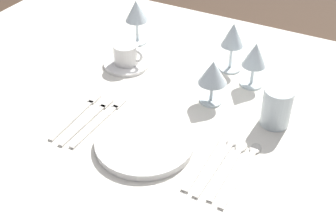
% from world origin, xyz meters
% --- Properties ---
extents(dining_table, '(1.80, 1.11, 0.74)m').
position_xyz_m(dining_table, '(0.00, 0.00, 0.66)').
color(dining_table, silver).
rests_on(dining_table, ground).
extents(dinner_plate, '(0.24, 0.24, 0.02)m').
position_xyz_m(dinner_plate, '(-0.04, -0.20, 0.75)').
color(dinner_plate, white).
rests_on(dinner_plate, dining_table).
extents(fork_outer, '(0.02, 0.22, 0.00)m').
position_xyz_m(fork_outer, '(-0.18, -0.17, 0.74)').
color(fork_outer, beige).
rests_on(fork_outer, dining_table).
extents(fork_inner, '(0.02, 0.22, 0.00)m').
position_xyz_m(fork_inner, '(-0.21, -0.18, 0.74)').
color(fork_inner, beige).
rests_on(fork_inner, dining_table).
extents(fork_salad, '(0.02, 0.21, 0.00)m').
position_xyz_m(fork_salad, '(-0.25, -0.18, 0.74)').
color(fork_salad, beige).
rests_on(fork_salad, dining_table).
extents(dinner_knife, '(0.02, 0.23, 0.00)m').
position_xyz_m(dinner_knife, '(0.11, -0.18, 0.74)').
color(dinner_knife, beige).
rests_on(dinner_knife, dining_table).
extents(spoon_soup, '(0.03, 0.23, 0.01)m').
position_xyz_m(spoon_soup, '(0.15, -0.15, 0.74)').
color(spoon_soup, beige).
rests_on(spoon_soup, dining_table).
extents(spoon_dessert, '(0.03, 0.21, 0.01)m').
position_xyz_m(spoon_dessert, '(0.17, -0.16, 0.74)').
color(spoon_dessert, beige).
rests_on(spoon_dessert, dining_table).
extents(spoon_tea, '(0.03, 0.23, 0.01)m').
position_xyz_m(spoon_tea, '(0.20, -0.16, 0.74)').
color(spoon_tea, beige).
rests_on(spoon_tea, dining_table).
extents(saucer_left, '(0.14, 0.14, 0.01)m').
position_xyz_m(saucer_left, '(-0.27, 0.09, 0.74)').
color(saucer_left, white).
rests_on(saucer_left, dining_table).
extents(coffee_cup_left, '(0.10, 0.08, 0.06)m').
position_xyz_m(coffee_cup_left, '(-0.27, 0.09, 0.78)').
color(coffee_cup_left, white).
rests_on(coffee_cup_left, saucer_left).
extents(wine_glass_centre, '(0.07, 0.07, 0.15)m').
position_xyz_m(wine_glass_centre, '(-0.32, 0.23, 0.85)').
color(wine_glass_centre, silver).
rests_on(wine_glass_centre, dining_table).
extents(wine_glass_left, '(0.07, 0.07, 0.15)m').
position_xyz_m(wine_glass_left, '(0.02, 0.22, 0.85)').
color(wine_glass_left, silver).
rests_on(wine_glass_left, dining_table).
extents(wine_glass_right, '(0.07, 0.07, 0.13)m').
position_xyz_m(wine_glass_right, '(0.10, 0.17, 0.83)').
color(wine_glass_right, silver).
rests_on(wine_glass_right, dining_table).
extents(wine_glass_far, '(0.08, 0.08, 0.13)m').
position_xyz_m(wine_glass_far, '(0.03, 0.04, 0.83)').
color(wine_glass_far, silver).
rests_on(wine_glass_far, dining_table).
extents(drink_tumbler, '(0.07, 0.07, 0.10)m').
position_xyz_m(drink_tumbler, '(0.22, 0.03, 0.79)').
color(drink_tumbler, silver).
rests_on(drink_tumbler, dining_table).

